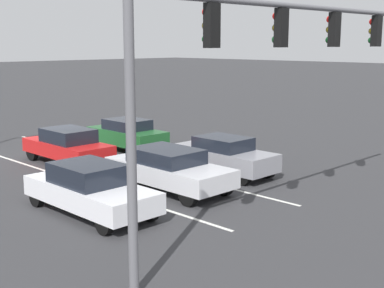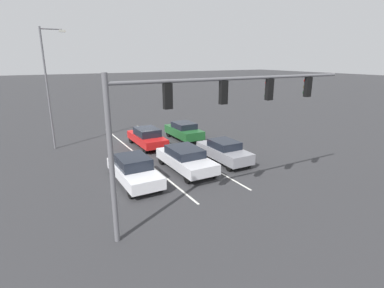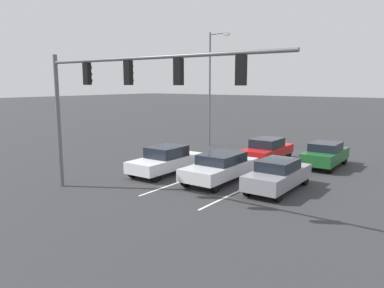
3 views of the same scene
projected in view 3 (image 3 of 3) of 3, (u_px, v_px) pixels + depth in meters
ground_plane at (280, 158)px, 25.32m from camera, size 240.00×240.00×0.00m
lane_stripe_left_divider at (285, 169)px, 22.01m from camera, size 0.12×17.93×0.01m
lane_stripe_center_divider at (237, 162)px, 23.88m from camera, size 0.12×17.93×0.01m
car_white_rightlane_front at (166, 160)px, 20.88m from camera, size 1.83×4.68×1.52m
car_silver_midlane_front at (221, 167)px, 19.12m from camera, size 1.95×4.79×1.45m
car_gray_leftlane_front at (278, 175)px, 17.53m from camera, size 1.71×4.39×1.47m
car_red_midlane_second at (267, 149)px, 24.08m from camera, size 1.80×4.45×1.50m
car_darkgreen_leftlane_second at (325, 154)px, 22.43m from camera, size 1.77×4.10×1.49m
traffic_signal_gantry at (118, 86)px, 15.17m from camera, size 11.74×0.37×6.30m
street_lamp_right_shoulder at (212, 83)px, 29.41m from camera, size 1.75×0.24×8.87m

